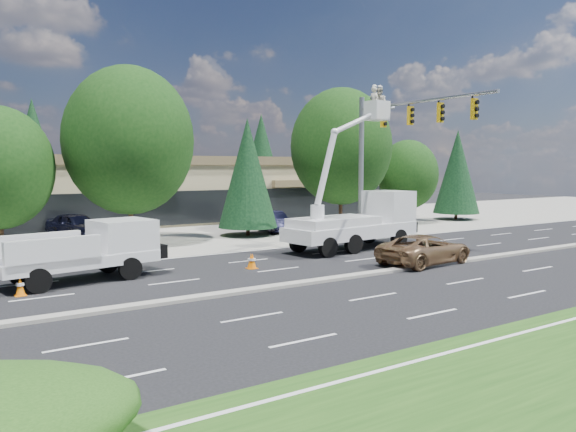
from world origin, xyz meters
TOP-DOWN VIEW (x-y plane):
  - ground at (0.00, 0.00)m, footprint 140.00×140.00m
  - concrete_apron at (0.00, 20.00)m, footprint 140.00×22.00m
  - road_median at (0.00, 0.00)m, footprint 120.00×0.55m
  - strip_mall at (0.00, 29.97)m, footprint 50.40×15.40m
  - tree_front_d at (-3.00, 15.00)m, footprint 7.64×7.64m
  - tree_front_e at (5.00, 15.00)m, footprint 4.01×4.01m
  - tree_front_f at (13.00, 15.00)m, footprint 7.58×7.58m
  - tree_front_g at (20.00, 15.00)m, footprint 4.94×4.94m
  - tree_front_h at (26.00, 15.00)m, footprint 3.99×3.99m
  - tree_back_b at (-4.00, 42.00)m, footprint 5.74×5.74m
  - tree_back_c at (10.00, 42.00)m, footprint 4.46×4.46m
  - tree_back_d at (22.00, 42.00)m, footprint 5.63×5.63m
  - signal_mast at (10.03, 7.04)m, footprint 2.76×10.16m
  - utility_pickup at (-7.81, 5.49)m, footprint 6.59×3.31m
  - bucket_truck at (7.50, 6.29)m, footprint 8.71×3.56m
  - traffic_cone_a at (-10.60, 3.98)m, footprint 0.40×0.40m
  - traffic_cone_b at (-0.90, 4.14)m, footprint 0.40×0.40m
  - traffic_cone_c at (-0.85, 4.09)m, footprint 0.40×0.40m
  - traffic_cone_d at (6.67, 3.11)m, footprint 0.40×0.40m
  - minivan at (6.70, 0.60)m, footprint 5.35×2.88m
  - parked_car_west at (-5.06, 19.99)m, footprint 3.50×5.27m
  - parked_car_east at (7.59, 16.00)m, footprint 2.24×4.72m

SIDE VIEW (x-z plane):
  - ground at x=0.00m, z-range 0.00..0.00m
  - concrete_apron at x=0.00m, z-range 0.00..0.01m
  - road_median at x=0.00m, z-range 0.00..0.12m
  - traffic_cone_a at x=-10.60m, z-range -0.01..0.69m
  - traffic_cone_b at x=-0.90m, z-range -0.01..0.69m
  - traffic_cone_c at x=-0.85m, z-range -0.01..0.69m
  - traffic_cone_d at x=6.67m, z-range -0.01..0.69m
  - minivan at x=6.70m, z-range 0.00..1.43m
  - parked_car_east at x=7.59m, z-range 0.00..1.49m
  - parked_car_west at x=-5.06m, z-range 0.00..1.67m
  - utility_pickup at x=-7.81m, z-range -0.21..2.20m
  - bucket_truck at x=7.50m, z-range -2.67..6.67m
  - strip_mall at x=0.00m, z-range 0.08..5.58m
  - tree_front_g at x=20.00m, z-range 0.58..7.44m
  - tree_front_h at x=26.00m, z-range 0.29..8.15m
  - tree_front_e at x=5.00m, z-range 0.29..8.19m
  - tree_back_c at x=10.00m, z-range 0.32..9.11m
  - tree_back_d at x=22.00m, z-range 0.41..11.51m
  - signal_mast at x=10.03m, z-range 1.56..10.56m
  - tree_back_b at x=-4.00m, z-range 0.41..11.73m
  - tree_front_f at x=13.00m, z-range 0.90..11.41m
  - tree_front_d at x=-3.00m, z-range 0.90..11.50m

